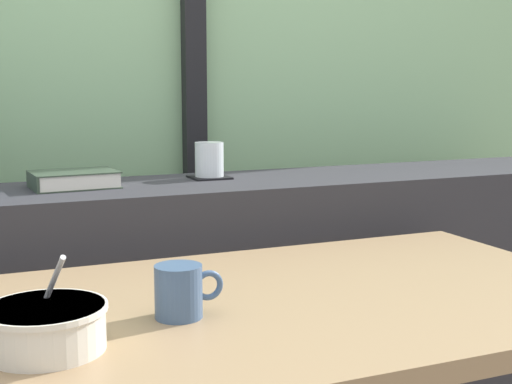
% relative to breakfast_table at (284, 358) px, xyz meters
% --- Properties ---
extents(window_divider_post, '(0.07, 0.05, 2.60)m').
position_rel_breakfast_table_xyz_m(window_divider_post, '(0.21, 1.13, 0.67)').
color(window_divider_post, black).
rests_on(window_divider_post, ground).
extents(dark_console_ledge, '(2.80, 0.37, 0.86)m').
position_rel_breakfast_table_xyz_m(dark_console_ledge, '(0.04, 0.63, -0.20)').
color(dark_console_ledge, '#2D2D33').
rests_on(dark_console_ledge, ground).
extents(breakfast_table, '(1.21, 0.70, 0.74)m').
position_rel_breakfast_table_xyz_m(breakfast_table, '(0.00, 0.00, 0.00)').
color(breakfast_table, '#826849').
rests_on(breakfast_table, ground).
extents(coaster_square, '(0.10, 0.10, 0.00)m').
position_rel_breakfast_table_xyz_m(coaster_square, '(0.11, 0.69, 0.23)').
color(coaster_square, black).
rests_on(coaster_square, dark_console_ledge).
extents(juice_glass, '(0.08, 0.08, 0.09)m').
position_rel_breakfast_table_xyz_m(juice_glass, '(0.11, 0.69, 0.28)').
color(juice_glass, white).
rests_on(juice_glass, coaster_square).
extents(closed_book, '(0.21, 0.16, 0.04)m').
position_rel_breakfast_table_xyz_m(closed_book, '(-0.25, 0.66, 0.25)').
color(closed_book, '#334233').
rests_on(closed_book, dark_console_ledge).
extents(soup_bowl, '(0.17, 0.17, 0.14)m').
position_rel_breakfast_table_xyz_m(soup_bowl, '(-0.41, -0.10, 0.14)').
color(soup_bowl, silver).
rests_on(soup_bowl, breakfast_table).
extents(ceramic_mug, '(0.11, 0.08, 0.08)m').
position_rel_breakfast_table_xyz_m(ceramic_mug, '(-0.20, -0.03, 0.15)').
color(ceramic_mug, '#3D567A').
rests_on(ceramic_mug, breakfast_table).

